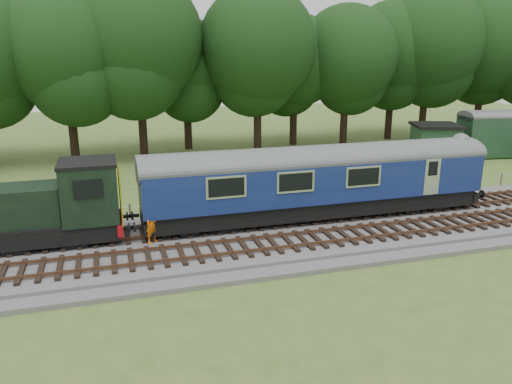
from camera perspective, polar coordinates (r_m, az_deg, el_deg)
name	(u,v)px	position (r m, az deg, el deg)	size (l,w,h in m)	color
ground	(263,239)	(24.19, 0.85, -5.44)	(120.00, 120.00, 0.00)	#426224
ballast	(263,236)	(24.13, 0.85, -5.05)	(70.00, 7.00, 0.35)	#4C4C4F
track_north	(255,222)	(25.30, -0.11, -3.46)	(67.20, 2.40, 0.21)	black
track_south	(274,243)	(22.63, 2.08, -5.86)	(67.20, 2.40, 0.21)	black
fence	(239,212)	(28.27, -1.91, -2.28)	(64.00, 0.12, 1.00)	#6B6054
tree_line	(189,154)	(44.89, -7.68, 4.38)	(70.00, 8.00, 18.00)	black
dmu_railcar	(319,176)	(25.82, 7.17, 1.88)	(18.05, 2.86, 3.88)	black
shunter_loco	(26,211)	(24.16, -24.78, -2.02)	(8.91, 2.60, 3.38)	black
worker	(152,222)	(22.98, -11.81, -3.43)	(0.71, 0.47, 1.95)	orange
shed	(435,142)	(44.35, 19.75, 5.44)	(4.62, 4.62, 2.99)	#17331E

